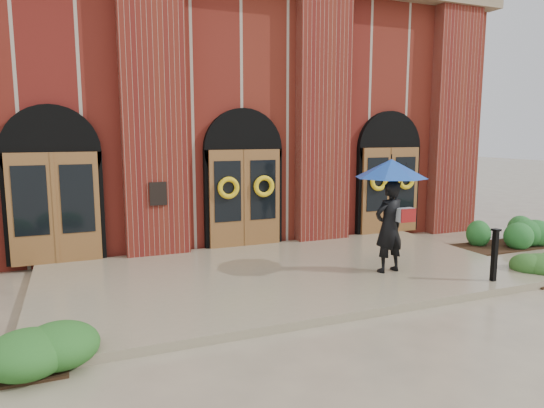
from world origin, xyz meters
TOP-DOWN VIEW (x-y plane):
  - ground at (0.00, 0.00)m, footprint 90.00×90.00m
  - landing at (0.00, 0.15)m, footprint 10.00×5.30m
  - church_building at (0.00, 8.78)m, footprint 16.20×12.53m
  - man_with_umbrella at (2.01, -0.73)m, footprint 1.66×1.66m
  - metal_post at (3.55, -2.08)m, footprint 0.15×0.15m
  - hedge_wall_right at (6.74, 0.50)m, footprint 2.67×1.07m
  - hedge_front_left at (-5.10, -2.00)m, footprint 1.52×1.30m
  - hedge_front_right at (5.10, -1.89)m, footprint 1.32×1.13m

SIDE VIEW (x-z plane):
  - ground at x=0.00m, z-range 0.00..0.00m
  - landing at x=0.00m, z-range 0.00..0.15m
  - hedge_front_right at x=5.10m, z-range 0.00..0.47m
  - hedge_front_left at x=-5.10m, z-range 0.00..0.54m
  - hedge_wall_right at x=6.74m, z-range 0.00..0.68m
  - metal_post at x=3.55m, z-range 0.18..1.23m
  - man_with_umbrella at x=2.01m, z-range 0.63..3.02m
  - church_building at x=0.00m, z-range 0.00..7.00m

